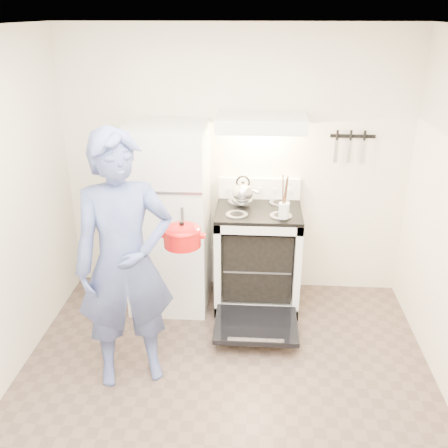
{
  "coord_description": "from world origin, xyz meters",
  "views": [
    {
      "loc": [
        0.2,
        -2.68,
        2.59
      ],
      "look_at": [
        -0.05,
        1.0,
        1.0
      ],
      "focal_mm": 40.0,
      "sensor_mm": 36.0,
      "label": 1
    }
  ],
  "objects": [
    {
      "name": "knife_strip",
      "position": [
        1.05,
        1.79,
        1.55
      ],
      "size": [
        0.4,
        0.02,
        0.03
      ],
      "primitive_type": "cube",
      "color": "black",
      "rests_on": "back_wall"
    },
    {
      "name": "floor",
      "position": [
        0.0,
        0.0,
        0.0
      ],
      "size": [
        3.6,
        3.6,
        0.0
      ],
      "primitive_type": "plane",
      "color": "brown",
      "rests_on": "ground"
    },
    {
      "name": "back_wall",
      "position": [
        0.0,
        1.8,
        1.25
      ],
      "size": [
        3.2,
        0.02,
        2.5
      ],
      "primitive_type": "cube",
      "color": "silver",
      "rests_on": "ground"
    },
    {
      "name": "refrigerator",
      "position": [
        -0.58,
        1.45,
        0.85
      ],
      "size": [
        0.7,
        0.7,
        1.7
      ],
      "primitive_type": "cube",
      "color": "silver",
      "rests_on": "floor"
    },
    {
      "name": "oven_door",
      "position": [
        0.23,
        0.88,
        0.12
      ],
      "size": [
        0.7,
        0.54,
        0.04
      ],
      "primitive_type": "cube",
      "color": "black",
      "rests_on": "floor"
    },
    {
      "name": "oven_rack",
      "position": [
        0.23,
        1.48,
        0.44
      ],
      "size": [
        0.6,
        0.52,
        0.01
      ],
      "primitive_type": "cube",
      "color": "slate",
      "rests_on": "stove_body"
    },
    {
      "name": "range_hood",
      "position": [
        0.23,
        1.55,
        1.71
      ],
      "size": [
        0.76,
        0.5,
        0.12
      ],
      "primitive_type": "cube",
      "color": "silver",
      "rests_on": "back_wall"
    },
    {
      "name": "pizza_stone",
      "position": [
        0.14,
        1.52,
        0.45
      ],
      "size": [
        0.31,
        0.31,
        0.02
      ],
      "primitive_type": "cylinder",
      "color": "#8D6749",
      "rests_on": "oven_rack"
    },
    {
      "name": "cooktop",
      "position": [
        0.23,
        1.48,
        0.94
      ],
      "size": [
        0.76,
        0.65,
        0.03
      ],
      "primitive_type": "cube",
      "color": "black",
      "rests_on": "stove_body"
    },
    {
      "name": "backsplash",
      "position": [
        0.23,
        1.76,
        1.05
      ],
      "size": [
        0.76,
        0.07,
        0.2
      ],
      "primitive_type": "cube",
      "color": "silver",
      "rests_on": "cooktop"
    },
    {
      "name": "dutch_oven",
      "position": [
        -0.34,
        0.67,
        1.02
      ],
      "size": [
        0.35,
        0.28,
        0.23
      ],
      "primitive_type": null,
      "color": "red",
      "rests_on": "person"
    },
    {
      "name": "utensil_jar",
      "position": [
        0.44,
        1.22,
        1.05
      ],
      "size": [
        0.11,
        0.11,
        0.13
      ],
      "primitive_type": "cylinder",
      "rotation": [
        0.0,
        0.0,
        0.27
      ],
      "color": "silver",
      "rests_on": "cooktop"
    },
    {
      "name": "stove_body",
      "position": [
        0.23,
        1.48,
        0.46
      ],
      "size": [
        0.76,
        0.65,
        0.92
      ],
      "primitive_type": "cube",
      "color": "silver",
      "rests_on": "floor"
    },
    {
      "name": "tea_kettle",
      "position": [
        0.08,
        1.54,
        1.09
      ],
      "size": [
        0.23,
        0.19,
        0.28
      ],
      "primitive_type": null,
      "color": "#B5B5BA",
      "rests_on": "cooktop"
    },
    {
      "name": "person",
      "position": [
        -0.7,
        0.36,
        0.95
      ],
      "size": [
        0.81,
        0.66,
        1.91
      ],
      "primitive_type": "imported",
      "rotation": [
        0.0,
        0.0,
        0.34
      ],
      "color": "navy",
      "rests_on": "floor"
    }
  ]
}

